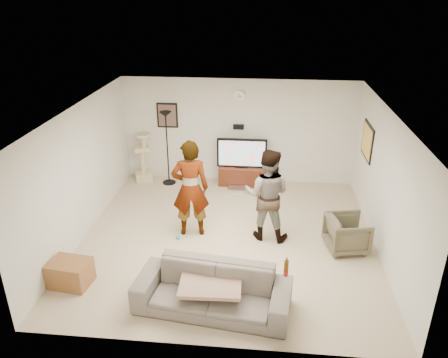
# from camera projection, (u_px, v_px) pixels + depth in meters

# --- Properties ---
(floor) EXTENTS (5.50, 5.50, 0.02)m
(floor) POSITION_uv_depth(u_px,v_px,m) (228.00, 238.00, 8.38)
(floor) COLOR #C8AE97
(floor) RESTS_ON ground
(ceiling) EXTENTS (5.50, 5.50, 0.02)m
(ceiling) POSITION_uv_depth(u_px,v_px,m) (228.00, 110.00, 7.34)
(ceiling) COLOR silver
(ceiling) RESTS_ON wall_back
(wall_back) EXTENTS (5.50, 0.04, 2.50)m
(wall_back) POSITION_uv_depth(u_px,v_px,m) (239.00, 131.00, 10.35)
(wall_back) COLOR silver
(wall_back) RESTS_ON floor
(wall_front) EXTENTS (5.50, 0.04, 2.50)m
(wall_front) POSITION_uv_depth(u_px,v_px,m) (208.00, 269.00, 5.36)
(wall_front) COLOR silver
(wall_front) RESTS_ON floor
(wall_left) EXTENTS (0.04, 5.50, 2.50)m
(wall_left) POSITION_uv_depth(u_px,v_px,m) (81.00, 173.00, 8.11)
(wall_left) COLOR silver
(wall_left) RESTS_ON floor
(wall_right) EXTENTS (0.04, 5.50, 2.50)m
(wall_right) POSITION_uv_depth(u_px,v_px,m) (385.00, 185.00, 7.61)
(wall_right) COLOR silver
(wall_right) RESTS_ON floor
(wall_clock) EXTENTS (0.26, 0.04, 0.26)m
(wall_clock) POSITION_uv_depth(u_px,v_px,m) (239.00, 96.00, 9.98)
(wall_clock) COLOR white
(wall_clock) RESTS_ON wall_back
(wall_speaker) EXTENTS (0.25, 0.10, 0.10)m
(wall_speaker) POSITION_uv_depth(u_px,v_px,m) (238.00, 127.00, 10.25)
(wall_speaker) COLOR black
(wall_speaker) RESTS_ON wall_back
(picture_back) EXTENTS (0.42, 0.03, 0.52)m
(picture_back) POSITION_uv_depth(u_px,v_px,m) (167.00, 115.00, 10.35)
(picture_back) COLOR brown
(picture_back) RESTS_ON wall_back
(picture_right) EXTENTS (0.03, 0.78, 0.62)m
(picture_right) POSITION_uv_depth(u_px,v_px,m) (367.00, 141.00, 8.96)
(picture_right) COLOR #F0B545
(picture_right) RESTS_ON wall_right
(tv_stand) EXTENTS (1.08, 0.45, 0.45)m
(tv_stand) POSITION_uv_depth(u_px,v_px,m) (241.00, 175.00, 10.54)
(tv_stand) COLOR #441C0F
(tv_stand) RESTS_ON floor
(console_box) EXTENTS (0.40, 0.30, 0.07)m
(console_box) POSITION_uv_depth(u_px,v_px,m) (237.00, 189.00, 10.27)
(console_box) COLOR silver
(console_box) RESTS_ON floor
(tv) EXTENTS (1.18, 0.08, 0.70)m
(tv) POSITION_uv_depth(u_px,v_px,m) (242.00, 153.00, 10.31)
(tv) COLOR black
(tv) RESTS_ON tv_stand
(tv_screen) EXTENTS (1.08, 0.01, 0.61)m
(tv_screen) POSITION_uv_depth(u_px,v_px,m) (242.00, 154.00, 10.27)
(tv_screen) COLOR #14B1DE
(tv_screen) RESTS_ON tv
(floor_lamp) EXTENTS (0.32, 0.32, 1.78)m
(floor_lamp) POSITION_uv_depth(u_px,v_px,m) (167.00, 149.00, 10.32)
(floor_lamp) COLOR black
(floor_lamp) RESTS_ON floor
(cat_tree) EXTENTS (0.51, 0.51, 1.22)m
(cat_tree) POSITION_uv_depth(u_px,v_px,m) (142.00, 157.00, 10.60)
(cat_tree) COLOR beige
(cat_tree) RESTS_ON floor
(person_left) EXTENTS (0.76, 0.56, 1.91)m
(person_left) POSITION_uv_depth(u_px,v_px,m) (190.00, 189.00, 8.16)
(person_left) COLOR #9B9C9D
(person_left) RESTS_ON floor
(person_right) EXTENTS (0.97, 0.81, 1.78)m
(person_right) POSITION_uv_depth(u_px,v_px,m) (267.00, 195.00, 8.07)
(person_right) COLOR navy
(person_right) RESTS_ON floor
(sofa) EXTENTS (2.38, 1.17, 0.67)m
(sofa) POSITION_uv_depth(u_px,v_px,m) (213.00, 290.00, 6.43)
(sofa) COLOR #696159
(sofa) RESTS_ON floor
(throw_blanket) EXTENTS (0.93, 0.73, 0.06)m
(throw_blanket) POSITION_uv_depth(u_px,v_px,m) (211.00, 283.00, 6.39)
(throw_blanket) COLOR tan
(throw_blanket) RESTS_ON sofa
(beer_bottle) EXTENTS (0.06, 0.06, 0.25)m
(beer_bottle) POSITION_uv_depth(u_px,v_px,m) (286.00, 268.00, 6.15)
(beer_bottle) COLOR #512E08
(beer_bottle) RESTS_ON sofa
(armchair) EXTENTS (0.83, 0.81, 0.65)m
(armchair) POSITION_uv_depth(u_px,v_px,m) (347.00, 234.00, 7.90)
(armchair) COLOR brown
(armchair) RESTS_ON floor
(side_table) EXTENTS (0.69, 0.55, 0.42)m
(side_table) POSITION_uv_depth(u_px,v_px,m) (70.00, 273.00, 7.01)
(side_table) COLOR brown
(side_table) RESTS_ON floor
(toy_ball) EXTENTS (0.08, 0.08, 0.08)m
(toy_ball) POSITION_uv_depth(u_px,v_px,m) (178.00, 237.00, 8.32)
(toy_ball) COLOR teal
(toy_ball) RESTS_ON floor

